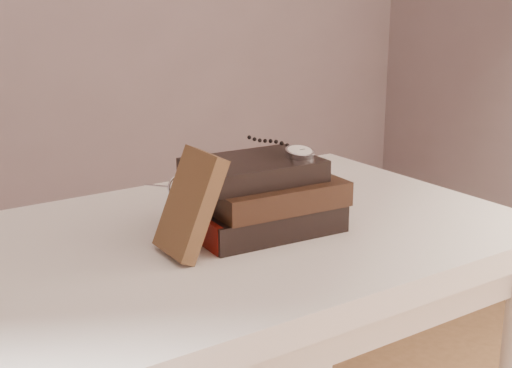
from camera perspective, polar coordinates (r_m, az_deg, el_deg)
table at (r=1.14m, az=-3.96°, el=-8.40°), size 1.00×0.60×0.75m
book_stack at (r=1.12m, az=0.48°, el=-1.04°), size 0.24×0.17×0.11m
journal at (r=1.02m, az=-5.20°, el=-1.56°), size 0.08×0.10×0.15m
pocket_watch at (r=1.12m, az=3.22°, el=2.58°), size 0.05×0.15×0.02m
eyeglasses at (r=1.14m, az=-4.92°, el=-0.12°), size 0.10×0.11×0.04m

